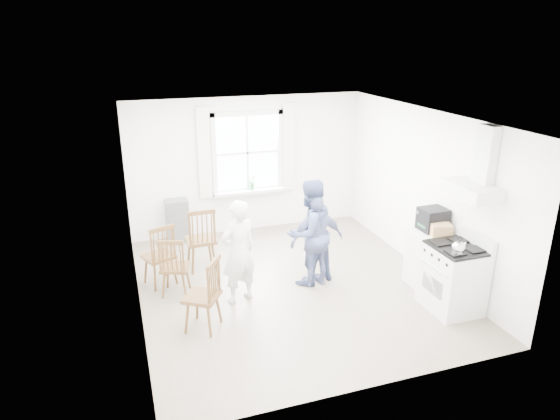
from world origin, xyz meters
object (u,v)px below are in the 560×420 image
(person_mid, at_px, (310,232))
(windsor_chair_c, at_px, (209,287))
(windsor_chair_a, at_px, (161,249))
(low_cabinet, at_px, (428,258))
(stereo_stack, at_px, (433,219))
(windsor_chair_b, at_px, (202,233))
(person_left, at_px, (238,252))
(gas_stove, at_px, (453,277))
(person_right, at_px, (317,241))

(person_mid, bearing_deg, windsor_chair_c, 7.32)
(person_mid, bearing_deg, windsor_chair_a, -33.23)
(low_cabinet, distance_m, stereo_stack, 0.62)
(low_cabinet, xyz_separation_m, windsor_chair_a, (-3.84, 1.25, 0.17))
(windsor_chair_b, height_order, person_mid, person_mid)
(windsor_chair_b, xyz_separation_m, person_mid, (1.50, -0.90, 0.17))
(windsor_chair_a, distance_m, person_mid, 2.25)
(stereo_stack, xyz_separation_m, windsor_chair_b, (-3.21, 1.55, -0.41))
(windsor_chair_a, height_order, person_left, person_left)
(stereo_stack, xyz_separation_m, windsor_chair_c, (-3.42, -0.19, -0.45))
(windsor_chair_b, bearing_deg, windsor_chair_a, -153.44)
(gas_stove, bearing_deg, windsor_chair_c, 170.48)
(gas_stove, distance_m, person_right, 2.00)
(person_mid, bearing_deg, stereo_stack, 140.70)
(windsor_chair_a, distance_m, person_right, 2.35)
(person_left, xyz_separation_m, person_mid, (1.17, 0.22, 0.06))
(stereo_stack, height_order, person_left, person_left)
(windsor_chair_b, bearing_deg, windsor_chair_c, -96.97)
(person_left, bearing_deg, stereo_stack, 151.59)
(windsor_chair_c, xyz_separation_m, person_right, (1.78, 0.72, 0.11))
(stereo_stack, xyz_separation_m, person_mid, (-1.71, 0.65, -0.24))
(windsor_chair_c, bearing_deg, windsor_chair_b, 83.03)
(person_mid, bearing_deg, person_right, 104.02)
(low_cabinet, relative_size, person_mid, 0.54)
(gas_stove, distance_m, person_left, 3.02)
(windsor_chair_a, bearing_deg, person_right, -16.87)
(windsor_chair_c, relative_size, person_right, 0.70)
(low_cabinet, bearing_deg, windsor_chair_a, 161.94)
(gas_stove, xyz_separation_m, stereo_stack, (0.11, 0.74, 0.59))
(low_cabinet, relative_size, windsor_chair_c, 0.89)
(low_cabinet, height_order, windsor_chair_b, windsor_chair_b)
(person_mid, xyz_separation_m, person_right, (0.07, -0.11, -0.10))
(windsor_chair_a, xyz_separation_m, windsor_chair_c, (0.46, -1.40, 0.00))
(low_cabinet, bearing_deg, gas_stove, -95.68)
(stereo_stack, xyz_separation_m, person_right, (-1.64, 0.53, -0.34))
(stereo_stack, relative_size, windsor_chair_b, 0.35)
(low_cabinet, xyz_separation_m, person_right, (-1.60, 0.57, 0.28))
(windsor_chair_a, relative_size, person_mid, 0.61)
(windsor_chair_b, xyz_separation_m, person_left, (0.33, -1.12, 0.11))
(low_cabinet, bearing_deg, stereo_stack, 44.55)
(stereo_stack, bearing_deg, low_cabinet, -135.45)
(low_cabinet, bearing_deg, person_left, 170.65)
(gas_stove, xyz_separation_m, person_left, (-2.77, 1.17, 0.29))
(low_cabinet, distance_m, person_left, 2.90)
(person_right, bearing_deg, windsor_chair_a, -20.87)
(gas_stove, relative_size, person_right, 0.77)
(windsor_chair_c, bearing_deg, person_mid, 25.95)
(person_right, bearing_deg, person_mid, -61.35)
(low_cabinet, distance_m, person_mid, 1.85)
(gas_stove, relative_size, windsor_chair_b, 1.03)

